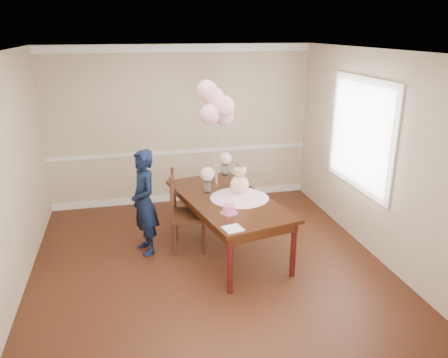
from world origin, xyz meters
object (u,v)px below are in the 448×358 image
woman (144,202)px  dining_table_top (227,200)px  dining_chair_seat (189,215)px  birthday_cake (229,209)px

woman → dining_table_top: bearing=62.9°
woman → dining_chair_seat: bearing=70.4°
birthday_cake → woman: 1.24m
dining_chair_seat → birthday_cake: bearing=-51.0°
woman → birthday_cake: bearing=38.4°
birthday_cake → dining_chair_seat: bearing=120.1°
birthday_cake → dining_chair_seat: 0.86m
dining_table_top → dining_chair_seat: dining_table_top is taller
dining_chair_seat → woman: (-0.60, 0.04, 0.23)m
birthday_cake → dining_chair_seat: birthday_cake is taller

